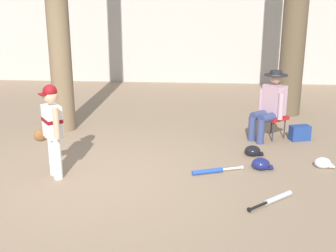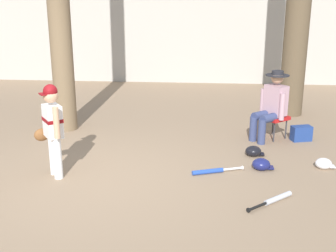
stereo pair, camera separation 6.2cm
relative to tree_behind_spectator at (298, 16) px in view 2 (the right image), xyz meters
The scene contains 12 objects.
ground_plane 5.36m from the tree_behind_spectator, 131.51° to the right, with size 60.00×60.00×0.00m, color #897056.
concrete_back_wall 4.80m from the tree_behind_spectator, 134.10° to the left, with size 18.00×0.36×2.46m, color #ADA89E.
tree_behind_spectator is the anchor object (origin of this frame).
young_ballplayer 5.45m from the tree_behind_spectator, 136.90° to the right, with size 0.52×0.50×1.31m.
folding_stool 2.43m from the tree_behind_spectator, 109.43° to the right, with size 0.56×0.56×0.41m.
seated_spectator 2.31m from the tree_behind_spectator, 111.00° to the right, with size 0.64×0.61×1.20m.
handbag_beside_stool 2.59m from the tree_behind_spectator, 94.07° to the right, with size 0.34×0.18×0.26m, color navy.
bat_aluminum_silver 4.71m from the tree_behind_spectator, 102.53° to the right, with size 0.61×0.55×0.07m.
bat_blue_youth 4.24m from the tree_behind_spectator, 116.75° to the right, with size 0.75×0.32×0.07m.
batting_helmet_white 3.59m from the tree_behind_spectator, 91.04° to the right, with size 0.28×0.22×0.16m.
batting_helmet_navy 3.82m from the tree_behind_spectator, 107.14° to the right, with size 0.31×0.24×0.18m.
batting_helmet_black 3.40m from the tree_behind_spectator, 111.62° to the right, with size 0.30×0.23×0.17m.
Camera 2 is at (1.47, -5.34, 2.43)m, focal length 46.26 mm.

